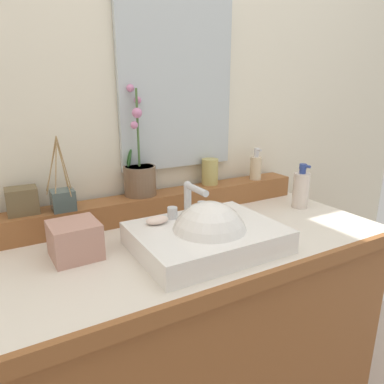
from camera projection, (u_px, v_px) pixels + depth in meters
The scene contains 13 objects.
wall_back at pixel (133, 102), 1.35m from camera, with size 3.07×0.20×2.50m, color silver.
vanity_cabinet at pixel (186, 347), 1.24m from camera, with size 1.32×0.62×0.85m.
back_ledge at pixel (155, 205), 1.31m from camera, with size 1.25×0.11×0.08m, color brown.
sink_basin at pixel (208, 238), 1.04m from camera, with size 0.42×0.33×0.26m.
soap_bar at pixel (158, 220), 1.05m from camera, with size 0.07×0.04×0.02m, color beige.
potted_plant at pixel (139, 175), 1.27m from camera, with size 0.12×0.12×0.39m.
soap_dispenser at pixel (256, 167), 1.50m from camera, with size 0.05×0.05×0.13m.
tumbler_cup at pixel (210, 172), 1.42m from camera, with size 0.07×0.07×0.10m, color tan.
reed_diffuser at pixel (63, 199), 1.12m from camera, with size 0.08×0.11×0.24m.
trinket_box at pixel (22, 201), 1.09m from camera, with size 0.09×0.07×0.08m, color brown.
lotion_bottle at pixel (301, 189), 1.40m from camera, with size 0.06×0.07×0.18m.
tissue_box at pixel (75, 240), 0.99m from camera, with size 0.13×0.13×0.10m, color tan.
mirror at pixel (177, 85), 1.31m from camera, with size 0.46×0.02×0.61m, color silver.
Camera 1 is at (-0.50, -0.91, 1.30)m, focal length 32.98 mm.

